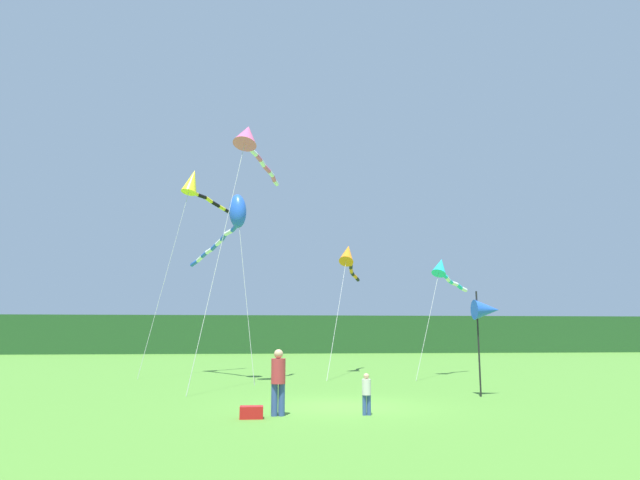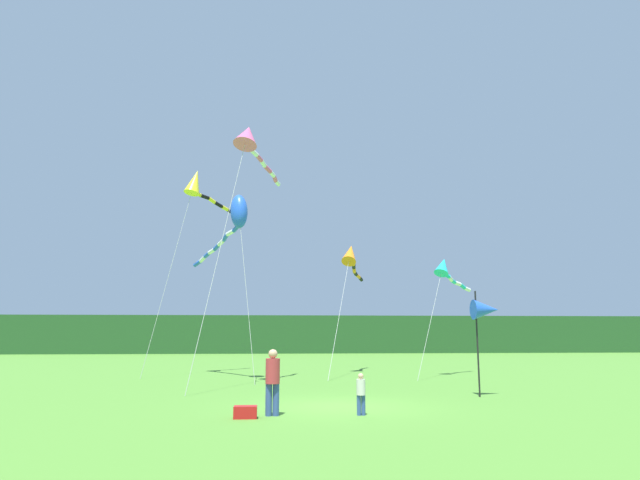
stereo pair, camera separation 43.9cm
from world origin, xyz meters
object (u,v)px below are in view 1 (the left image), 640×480
Objects in this scene: person_child at (366,392)px; cooler_box at (251,412)px; kite_rainbow at (249,140)px; person_adult at (278,378)px; banner_flag_pole at (486,311)px; kite_cyan at (443,270)px; kite_orange at (348,256)px; kite_blue at (234,217)px; kite_yellow at (194,184)px.

cooler_box is at bearing -174.84° from person_child.
person_child is 0.10× the size of kite_rainbow.
banner_flag_pole is (7.36, 3.81, 1.95)m from person_adult.
kite_cyan is (1.52, 9.13, 2.48)m from banner_flag_pole.
kite_rainbow is 1.85× the size of kite_cyan.
kite_orange is (-3.04, 11.75, 3.48)m from banner_flag_pole.
person_child is 13.73m from kite_rainbow.
person_child is 0.14× the size of kite_orange.
banner_flag_pole is at bearing -39.02° from kite_blue.
kite_rainbow is (3.07, -6.15, 0.46)m from kite_yellow.
banner_flag_pole is (8.04, 4.18, 2.76)m from cooler_box.
kite_cyan is at bearing -8.13° from kite_yellow.
kite_orange is (6.18, 4.28, -1.22)m from kite_blue.
person_adult is at bearing -152.62° from banner_flag_pole.
cooler_box is at bearing -84.21° from kite_blue.
kite_yellow is (-3.54, 15.18, 9.97)m from cooler_box.
kite_orange reaches higher than kite_cyan.
cooler_box is (-3.02, -0.27, -0.45)m from person_child.
kite_rainbow is (-0.47, 9.03, 10.42)m from cooler_box.
kite_cyan reaches higher than person_child.
kite_cyan is (6.54, 13.04, 4.78)m from person_child.
kite_cyan is (8.88, 12.95, 4.43)m from person_adult.
banner_flag_pole is at bearing 27.46° from cooler_box.
kite_rainbow reaches higher than cooler_box.
person_child is 0.30× the size of banner_flag_pole.
kite_orange reaches higher than banner_flag_pole.
cooler_box is 17.21m from kite_cyan.
kite_rainbow reaches higher than kite_orange.
kite_rainbow reaches higher than kite_yellow.
kite_blue is 1.13× the size of kite_orange.
kite_rainbow is at bearing 92.98° from cooler_box.
cooler_box is at bearing -151.65° from person_adult.
kite_rainbow reaches higher than kite_cyan.
cooler_box is 0.07× the size of kite_blue.
kite_rainbow is (-8.51, 4.85, 7.67)m from banner_flag_pole.
kite_cyan is (4.56, -2.62, -1.00)m from kite_orange.
person_adult is 0.48× the size of banner_flag_pole.
kite_blue is at bearing 99.37° from person_adult.
kite_rainbow reaches higher than banner_flag_pole.
kite_yellow is 14.05m from kite_cyan.
kite_rainbow is (0.71, -2.62, 2.97)m from kite_blue.
kite_blue is at bearing 95.79° from cooler_box.
person_adult is 13.00m from kite_rainbow.
person_child is 0.10× the size of kite_yellow.
kite_yellow is at bearing 105.89° from person_adult.
person_child is 18.87m from kite_yellow.
person_adult is 1.12m from cooler_box.
kite_yellow reaches higher than cooler_box.
person_adult is at bearing 28.35° from cooler_box.
cooler_box is 0.08× the size of kite_orange.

